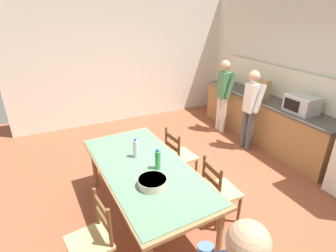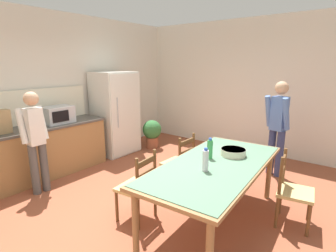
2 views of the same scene
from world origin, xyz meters
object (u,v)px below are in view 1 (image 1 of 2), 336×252
(chair_side_far_right, at_px, (219,191))
(chair_side_near_right, at_px, (93,240))
(dining_table, at_px, (145,172))
(person_at_counter, at_px, (250,106))
(microwave, at_px, (302,104))
(bottle_off_centre, at_px, (158,160))
(bottle_near_centre, at_px, (136,149))
(serving_bowl, at_px, (152,182))
(chair_side_far_left, at_px, (179,156))
(person_at_sink, at_px, (223,93))
(paper_bag, at_px, (263,89))

(chair_side_far_right, xyz_separation_m, chair_side_near_right, (0.10, -1.61, 0.00))
(dining_table, distance_m, person_at_counter, 2.67)
(microwave, bearing_deg, bottle_off_centre, -82.56)
(bottle_near_centre, xyz_separation_m, serving_bowl, (0.66, -0.04, -0.07))
(dining_table, xyz_separation_m, chair_side_far_right, (0.44, 0.84, -0.27))
(serving_bowl, height_order, chair_side_far_right, chair_side_far_right)
(chair_side_far_left, bearing_deg, chair_side_far_right, 177.30)
(chair_side_near_right, bearing_deg, chair_side_far_right, 84.62)
(microwave, relative_size, person_at_counter, 0.32)
(dining_table, distance_m, person_at_sink, 3.11)
(bottle_near_centre, bearing_deg, person_at_counter, 104.88)
(paper_bag, xyz_separation_m, dining_table, (1.19, -3.00, -0.38))
(chair_side_far_left, height_order, chair_side_far_right, same)
(serving_bowl, bearing_deg, chair_side_near_right, -78.13)
(chair_side_far_left, relative_size, person_at_sink, 0.57)
(serving_bowl, relative_size, chair_side_far_left, 0.35)
(serving_bowl, bearing_deg, microwave, 102.20)
(paper_bag, xyz_separation_m, person_at_counter, (0.24, -0.51, -0.21))
(paper_bag, relative_size, bottle_near_centre, 1.33)
(paper_bag, bearing_deg, chair_side_far_right, -53.14)
(serving_bowl, xyz_separation_m, chair_side_far_left, (-0.93, 0.83, -0.39))
(chair_side_far_left, bearing_deg, person_at_sink, -59.79)
(bottle_near_centre, height_order, person_at_sink, person_at_sink)
(chair_side_far_left, bearing_deg, bottle_off_centre, 128.91)
(microwave, height_order, person_at_counter, person_at_counter)
(dining_table, bearing_deg, bottle_near_centre, -176.41)
(microwave, xyz_separation_m, dining_table, (0.27, -3.01, -0.35))
(chair_side_far_left, relative_size, person_at_counter, 0.58)
(chair_side_far_right, relative_size, person_at_counter, 0.58)
(microwave, bearing_deg, serving_bowl, -77.80)
(microwave, distance_m, serving_bowl, 3.14)
(bottle_near_centre, bearing_deg, chair_side_far_right, 50.08)
(person_at_counter, bearing_deg, chair_side_far_left, -166.93)
(microwave, height_order, paper_bag, paper_bag)
(bottle_off_centre, bearing_deg, person_at_counter, 113.86)
(person_at_counter, bearing_deg, person_at_sink, 88.70)
(dining_table, relative_size, chair_side_far_left, 2.48)
(microwave, distance_m, dining_table, 3.04)
(paper_bag, height_order, bottle_near_centre, paper_bag)
(serving_bowl, distance_m, chair_side_far_right, 0.97)
(paper_bag, height_order, dining_table, paper_bag)
(bottle_near_centre, xyz_separation_m, bottle_off_centre, (0.38, 0.15, 0.00))
(microwave, xyz_separation_m, bottle_near_centre, (-0.00, -3.03, -0.15))
(paper_bag, distance_m, chair_side_far_right, 2.79)
(bottle_near_centre, height_order, chair_side_far_right, bottle_near_centre)
(paper_bag, distance_m, chair_side_near_right, 4.20)
(chair_side_far_right, bearing_deg, chair_side_far_left, 4.64)
(paper_bag, relative_size, chair_side_far_left, 0.40)
(chair_side_far_left, height_order, person_at_counter, person_at_counter)
(dining_table, relative_size, person_at_counter, 1.44)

